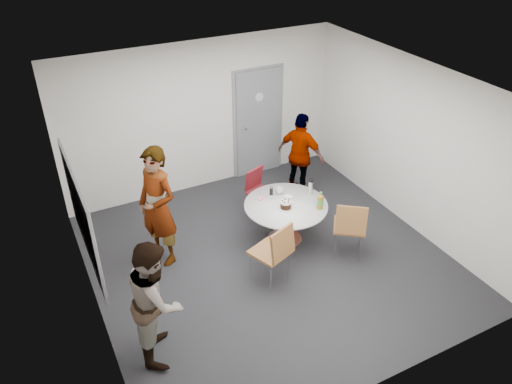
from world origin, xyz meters
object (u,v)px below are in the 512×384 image
chair_far (258,187)px  chair_near_left (275,249)px  table (287,209)px  chair_near_right (350,224)px  person_right (301,155)px  person_main (158,207)px  whiteboard (82,216)px  door (258,123)px  person_left (156,299)px

chair_far → chair_near_left: bearing=50.4°
table → chair_near_right: 0.99m
chair_near_right → person_right: size_ratio=0.63×
table → person_main: (-1.89, 0.44, 0.34)m
chair_far → person_main: size_ratio=0.45×
whiteboard → person_main: (1.06, 0.55, -0.53)m
whiteboard → chair_near_right: bearing=-10.9°
chair_near_left → chair_far: 1.78m
whiteboard → chair_near_left: whiteboard is taller
whiteboard → door: bearing=32.7°
chair_near_left → table: bearing=29.6°
door → table: door is taller
chair_near_right → person_left: 3.07m
person_right → chair_near_right: bearing=142.1°
whiteboard → chair_near_left: bearing=-16.7°
chair_near_left → chair_far: size_ratio=1.18×
whiteboard → chair_near_right: (3.55, -0.68, -0.85)m
chair_near_left → person_left: size_ratio=0.61×
chair_near_right → door: bearing=126.2°
chair_near_right → person_right: person_right is taller
person_left → person_main: bearing=0.6°
chair_far → person_main: person_main is taller
chair_far → person_left: (-2.39, -2.08, 0.30)m
chair_near_left → whiteboard: bearing=142.2°
whiteboard → chair_near_right: 3.71m
table → chair_near_right: bearing=-53.0°
whiteboard → person_left: (0.51, -1.09, -0.65)m
person_right → table: bearing=112.1°
door → chair_near_right: bearing=-90.3°
person_left → person_right: person_left is taller
chair_near_left → chair_far: (0.61, 1.67, -0.10)m
door → chair_near_right: (-0.01, -2.96, -0.43)m
door → chair_near_left: (-1.27, -2.97, -0.43)m
person_right → whiteboard: bearing=78.9°
person_right → chair_near_left: bearing=112.1°
table → chair_far: (-0.05, 0.87, -0.08)m
table → person_main: person_main is taller
door → chair_near_right: door is taller
person_main → whiteboard: bearing=-88.6°
table → person_main: size_ratio=0.69×
whiteboard → person_right: whiteboard is taller
chair_far → person_right: (0.96, 0.23, 0.27)m
door → chair_far: door is taller
whiteboard → person_right: size_ratio=1.23×
person_left → table: bearing=-44.6°
door → chair_near_right: size_ratio=2.18×
chair_near_right → person_right: 1.93m
door → person_main: 3.04m
chair_near_left → chair_near_right: (1.25, 0.01, -0.00)m
door → person_left: door is taller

